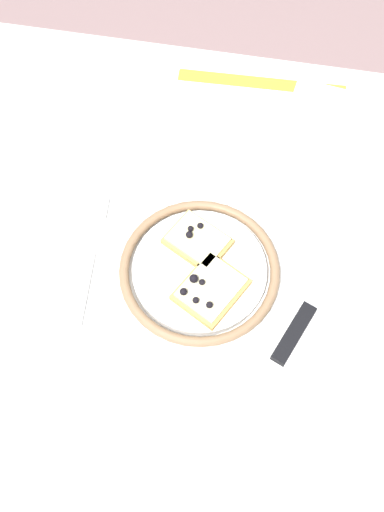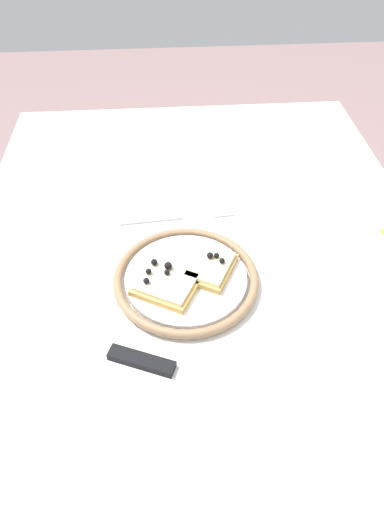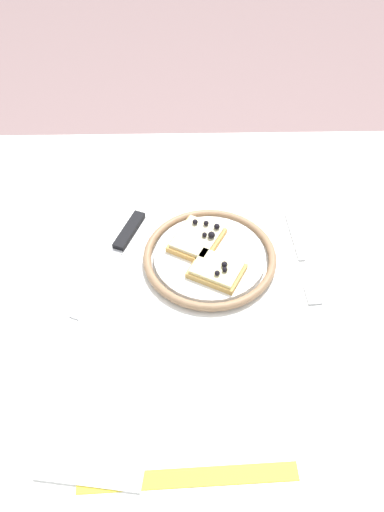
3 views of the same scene
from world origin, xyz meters
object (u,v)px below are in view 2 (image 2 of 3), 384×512
(dining_table, at_px, (203,311))
(pizza_slice_near, at_px, (210,267))
(plate, at_px, (186,279))
(fork, at_px, (178,217))
(knife, at_px, (165,368))
(pizza_slice_far, at_px, (166,284))

(dining_table, relative_size, pizza_slice_near, 10.74)
(plate, distance_m, fork, 0.15)
(plate, xyz_separation_m, knife, (0.15, -0.04, -0.00))
(pizza_slice_far, bearing_deg, fork, 170.97)
(pizza_slice_far, distance_m, fork, 0.18)
(pizza_slice_near, distance_m, fork, 0.15)
(plate, distance_m, pizza_slice_near, 0.04)
(knife, bearing_deg, pizza_slice_near, 154.88)
(pizza_slice_far, distance_m, knife, 0.13)
(dining_table, relative_size, pizza_slice_far, 9.83)
(dining_table, bearing_deg, pizza_slice_near, 34.95)
(fork, bearing_deg, dining_table, 14.16)
(pizza_slice_far, bearing_deg, knife, -2.45)
(pizza_slice_near, bearing_deg, pizza_slice_far, -66.99)
(pizza_slice_far, xyz_separation_m, knife, (0.13, -0.01, -0.02))
(plate, height_order, fork, plate)
(plate, relative_size, knife, 0.96)
(pizza_slice_near, xyz_separation_m, fork, (-0.14, -0.04, -0.02))
(dining_table, bearing_deg, knife, -21.31)
(plate, relative_size, fork, 1.09)
(plate, bearing_deg, fork, -178.68)
(pizza_slice_far, bearing_deg, dining_table, 123.80)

